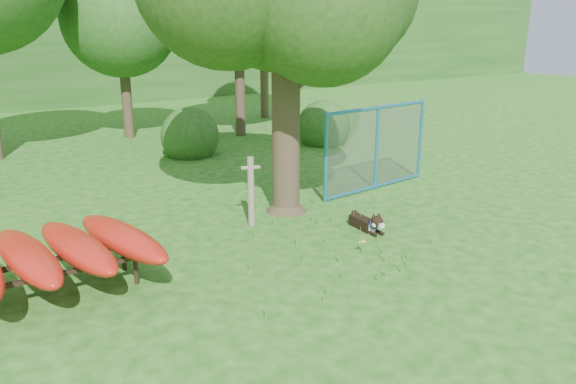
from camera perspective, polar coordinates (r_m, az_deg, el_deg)
ground at (r=9.47m, az=3.24°, el=-7.71°), size 80.00×80.00×0.00m
wooden_post at (r=11.21m, az=-3.78°, el=0.26°), size 0.38×0.20×1.42m
kayak_rack at (r=9.00m, az=-22.78°, el=-5.66°), size 2.89×2.68×0.89m
husky_dog at (r=11.15m, az=8.12°, el=-3.14°), size 0.33×1.03×0.46m
fence_section at (r=13.85m, az=9.00°, el=4.44°), size 3.52×0.38×3.43m
wildflower_clump at (r=10.03m, az=7.57°, el=-5.13°), size 0.12×0.11×0.26m
bg_tree_c at (r=20.91m, az=-16.68°, el=16.49°), size 4.00×4.00×6.12m
shrub_right at (r=19.34m, az=3.62°, el=4.91°), size 1.80×1.80×1.80m
shrub_mid at (r=17.82m, az=-9.83°, el=3.70°), size 1.80×1.80×1.80m
wooded_hillside at (r=35.16m, az=-27.20°, el=13.33°), size 80.00×12.00×6.00m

